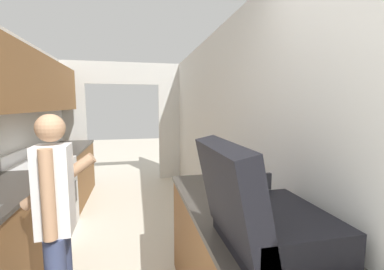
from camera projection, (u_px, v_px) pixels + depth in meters
wall_right at (235, 142)px, 2.59m from camera, size 0.06×7.55×2.50m
wall_far_with_doorway at (123, 114)px, 5.41m from camera, size 2.79×0.06×2.50m
counter_left at (44, 199)px, 3.17m from camera, size 0.62×4.01×0.93m
range_oven at (45, 198)px, 3.18m from camera, size 0.66×0.75×1.07m
person at (57, 225)px, 1.69m from camera, size 0.51×0.38×1.57m
suitcase at (260, 217)px, 1.22m from camera, size 0.56×0.59×0.53m
book_stack at (241, 204)px, 1.75m from camera, size 0.23×0.30×0.04m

